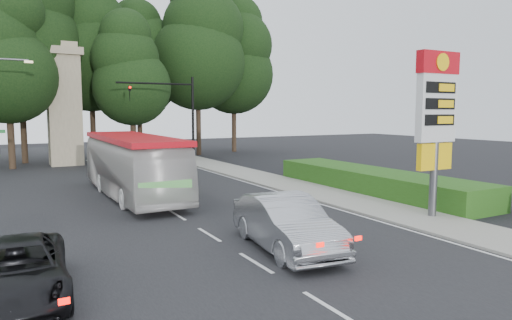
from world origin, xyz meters
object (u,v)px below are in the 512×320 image
monument (64,104)px  sedan_silver (286,223)px  traffic_signal_mast (177,109)px  gas_station_pylon (436,111)px  transit_bus (133,166)px  suv_charcoal (15,271)px

monument → sedan_silver: size_ratio=1.90×
traffic_signal_mast → sedan_silver: (-4.18, -22.77, -3.80)m
gas_station_pylon → transit_bus: bearing=132.0°
sedan_silver → gas_station_pylon: bearing=13.1°
transit_bus → suv_charcoal: transit_bus is taller
gas_station_pylon → sedan_silver: bearing=-174.3°
gas_station_pylon → traffic_signal_mast: (-3.52, 22.00, 0.22)m
monument → sedan_silver: monument is taller
gas_station_pylon → transit_bus: (-9.77, 10.87, -2.85)m
gas_station_pylon → monument: size_ratio=0.68×
traffic_signal_mast → sedan_silver: traffic_signal_mast is taller
gas_station_pylon → suv_charcoal: gas_station_pylon is taller
transit_bus → sedan_silver: size_ratio=2.17×
gas_station_pylon → transit_bus: 14.89m
transit_bus → suv_charcoal: bearing=-116.1°
sedan_silver → traffic_signal_mast: bearing=87.0°
gas_station_pylon → suv_charcoal: bearing=-176.0°
traffic_signal_mast → suv_charcoal: (-11.88, -23.08, -3.98)m
suv_charcoal → gas_station_pylon: bearing=6.8°
suv_charcoal → transit_bus: bearing=67.6°
gas_station_pylon → monument: 30.17m
sedan_silver → suv_charcoal: sedan_silver is taller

